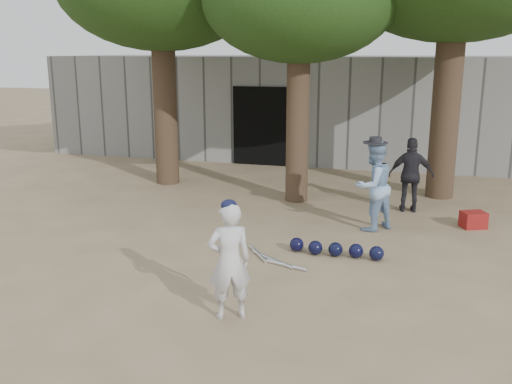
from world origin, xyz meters
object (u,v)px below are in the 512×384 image
(spectator_blue, at_px, (373,186))
(red_bag, at_px, (473,220))
(spectator_dark, at_px, (411,175))
(boy_player, at_px, (229,261))

(spectator_blue, bearing_deg, red_bag, 150.75)
(spectator_blue, distance_m, spectator_dark, 1.56)
(spectator_dark, relative_size, red_bag, 3.58)
(spectator_dark, xyz_separation_m, red_bag, (1.16, -0.81, -0.60))
(boy_player, relative_size, spectator_dark, 0.97)
(spectator_blue, height_order, spectator_dark, spectator_blue)
(boy_player, height_order, spectator_dark, spectator_dark)
(spectator_dark, bearing_deg, red_bag, 139.42)
(spectator_dark, bearing_deg, boy_player, 64.26)
(spectator_blue, height_order, red_bag, spectator_blue)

